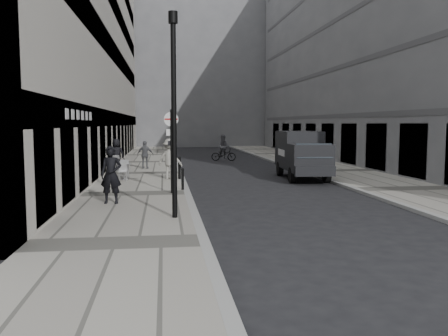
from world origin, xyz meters
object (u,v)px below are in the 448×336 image
(panel_van, at_px, (301,152))
(cyclist, at_px, (224,151))
(sign_post, at_px, (171,140))
(walking_man, at_px, (111,175))
(lamppost, at_px, (174,105))

(panel_van, xyz_separation_m, cyclist, (-2.45, 11.92, -0.58))
(sign_post, xyz_separation_m, cyclist, (4.16, 16.91, -1.41))
(sign_post, distance_m, cyclist, 17.47)
(walking_man, bearing_deg, panel_van, 46.31)
(lamppost, xyz_separation_m, panel_van, (6.61, 9.82, -1.96))
(lamppost, bearing_deg, sign_post, 90.00)
(walking_man, height_order, sign_post, sign_post)
(panel_van, height_order, cyclist, panel_van)
(walking_man, relative_size, cyclist, 0.98)
(sign_post, relative_size, lamppost, 0.56)
(sign_post, height_order, cyclist, sign_post)
(walking_man, distance_m, sign_post, 3.17)
(sign_post, relative_size, panel_van, 0.62)
(cyclist, bearing_deg, lamppost, -88.96)
(panel_van, bearing_deg, lamppost, -120.30)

